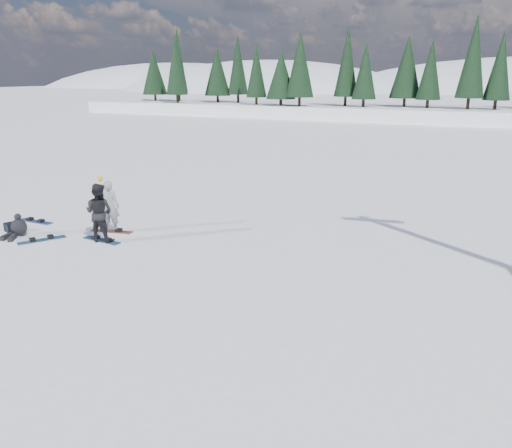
% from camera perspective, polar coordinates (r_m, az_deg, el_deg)
% --- Properties ---
extents(ground, '(420.00, 420.00, 0.00)m').
position_cam_1_polar(ground, '(16.42, -18.23, -2.79)').
color(ground, white).
rests_on(ground, ground).
extents(alpine_backdrop, '(412.50, 227.00, 53.20)m').
position_cam_1_polar(alpine_backdrop, '(202.46, 19.02, 10.24)').
color(alpine_backdrop, white).
rests_on(alpine_backdrop, ground).
extents(snowboarder_woman, '(0.78, 0.67, 1.96)m').
position_cam_1_polar(snowboarder_woman, '(17.83, -16.41, 1.96)').
color(snowboarder_woman, gray).
rests_on(snowboarder_woman, ground).
extents(snowboarder_man, '(1.04, 0.87, 1.93)m').
position_cam_1_polar(snowboarder_man, '(16.91, -17.49, 1.25)').
color(snowboarder_man, black).
rests_on(snowboarder_man, ground).
extents(seated_rider, '(0.70, 1.02, 0.78)m').
position_cam_1_polar(seated_rider, '(18.61, -25.57, -0.39)').
color(seated_rider, black).
rests_on(seated_rider, ground).
extents(gear_bag, '(0.53, 0.44, 0.30)m').
position_cam_1_polar(gear_bag, '(19.33, -26.28, -0.36)').
color(gear_bag, black).
rests_on(gear_bag, ground).
extents(snowboard_woman, '(1.53, 0.59, 0.03)m').
position_cam_1_polar(snowboard_woman, '(18.07, -16.17, -0.81)').
color(snowboard_woman, brown).
rests_on(snowboard_woman, ground).
extents(snowboard_man, '(1.52, 0.42, 0.03)m').
position_cam_1_polar(snowboard_man, '(17.17, -17.22, -1.80)').
color(snowboard_man, navy).
rests_on(snowboard_man, ground).
extents(snowboard_loose_c, '(1.50, 0.28, 0.03)m').
position_cam_1_polar(snowboard_loose_c, '(20.26, -23.90, 0.27)').
color(snowboard_loose_c, navy).
rests_on(snowboard_loose_c, ground).
extents(snowboard_loose_a, '(1.01, 1.43, 0.03)m').
position_cam_1_polar(snowboard_loose_a, '(17.90, -23.28, -1.69)').
color(snowboard_loose_a, '#175783').
rests_on(snowboard_loose_a, ground).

